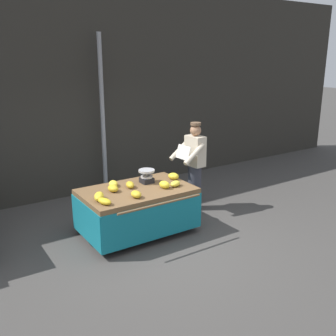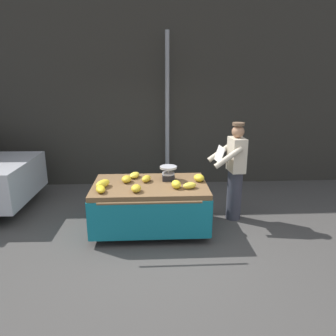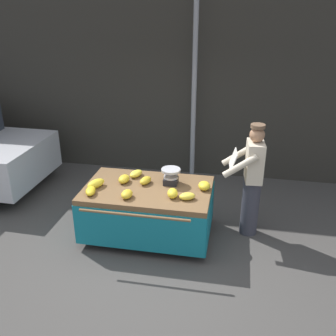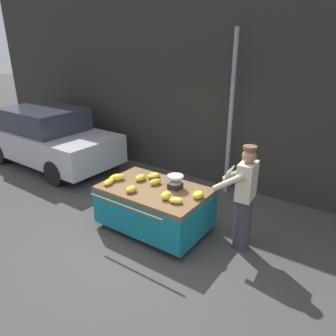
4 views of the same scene
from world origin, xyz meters
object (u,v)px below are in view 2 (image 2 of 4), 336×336
at_px(banana_bunch_0, 101,189).
at_px(banana_bunch_4, 103,184).
at_px(banana_bunch_6, 136,188).
at_px(banana_bunch_8, 127,179).
at_px(banana_bunch_2, 146,179).
at_px(vendor_person, 235,171).
at_px(weighing_scale, 168,173).
at_px(banana_bunch_7, 135,175).
at_px(street_pole, 167,114).
at_px(banana_bunch_3, 199,178).
at_px(banana_bunch_5, 190,185).
at_px(banana_bunch_1, 176,184).
at_px(banana_cart, 150,196).

bearing_deg(banana_bunch_0, banana_bunch_4, 89.15).
xyz_separation_m(banana_bunch_6, banana_bunch_8, (-0.18, 0.45, 0.00)).
relative_size(banana_bunch_2, vendor_person, 0.14).
bearing_deg(banana_bunch_8, weighing_scale, 7.16).
bearing_deg(banana_bunch_7, street_pole, 69.89).
relative_size(banana_bunch_2, banana_bunch_7, 0.93).
height_order(weighing_scale, banana_bunch_6, weighing_scale).
relative_size(street_pole, vendor_person, 1.96).
xyz_separation_m(banana_bunch_3, banana_bunch_7, (-1.06, 0.24, -0.01)).
bearing_deg(banana_bunch_7, banana_bunch_2, -47.22).
xyz_separation_m(banana_bunch_4, banana_bunch_5, (1.33, -0.11, -0.01)).
bearing_deg(banana_bunch_0, banana_bunch_5, 3.87).
relative_size(banana_bunch_1, banana_bunch_5, 0.94).
relative_size(banana_bunch_4, banana_bunch_5, 1.33).
distance_m(banana_bunch_1, banana_bunch_7, 0.87).
xyz_separation_m(street_pole, banana_bunch_7, (-0.64, -1.75, -0.84)).
relative_size(weighing_scale, banana_bunch_5, 1.29).
distance_m(street_pole, banana_bunch_1, 2.45).
height_order(banana_bunch_1, banana_bunch_3, banana_bunch_1).
bearing_deg(banana_bunch_7, banana_bunch_3, -12.77).
distance_m(banana_bunch_2, banana_bunch_8, 0.32).
bearing_deg(banana_bunch_8, banana_bunch_0, -128.67).
relative_size(banana_cart, banana_bunch_2, 7.90).
relative_size(banana_bunch_5, vendor_person, 0.13).
distance_m(banana_cart, banana_bunch_6, 0.48).
bearing_deg(banana_bunch_0, banana_cart, 24.57).
xyz_separation_m(banana_cart, banana_bunch_3, (0.80, 0.10, 0.26)).
xyz_separation_m(banana_cart, banana_bunch_1, (0.40, -0.22, 0.27)).
bearing_deg(banana_bunch_5, banana_bunch_4, 175.15).
xyz_separation_m(banana_bunch_2, vendor_person, (1.52, 0.23, 0.03)).
bearing_deg(vendor_person, banana_cart, -166.40).
bearing_deg(banana_bunch_7, banana_bunch_6, -85.12).
xyz_separation_m(weighing_scale, banana_bunch_0, (-1.03, -0.52, -0.07)).
xyz_separation_m(banana_bunch_4, banana_bunch_8, (0.35, 0.23, -0.00)).
bearing_deg(street_pole, banana_bunch_4, -116.49).
distance_m(banana_bunch_5, banana_bunch_6, 0.82).
relative_size(street_pole, banana_bunch_2, 14.44).
distance_m(banana_cart, banana_bunch_0, 0.84).
xyz_separation_m(banana_bunch_0, vendor_person, (2.19, 0.69, 0.03)).
bearing_deg(banana_bunch_8, vendor_person, 7.71).
distance_m(banana_cart, banana_bunch_2, 0.29).
relative_size(banana_bunch_0, banana_bunch_7, 1.03).
distance_m(banana_cart, banana_bunch_4, 0.78).
height_order(banana_cart, vendor_person, vendor_person).
relative_size(banana_bunch_1, banana_bunch_6, 0.96).
distance_m(banana_bunch_2, banana_bunch_4, 0.71).
bearing_deg(banana_bunch_6, banana_cart, 59.80).
distance_m(street_pole, weighing_scale, 2.05).
distance_m(banana_bunch_8, vendor_person, 1.85).
relative_size(banana_bunch_2, banana_bunch_3, 1.10).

